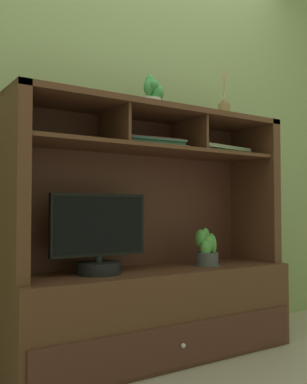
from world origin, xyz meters
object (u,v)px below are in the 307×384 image
(media_console, at_px, (153,282))
(magazine_stack_left, at_px, (148,144))
(tv_monitor, at_px, (99,240))
(potted_orchid, at_px, (207,250))
(magazine_stack_centre, at_px, (217,151))
(potted_succulent, at_px, (153,94))
(diffuser_bottle, at_px, (224,111))

(media_console, relative_size, magazine_stack_left, 3.92)
(tv_monitor, distance_m, potted_orchid, 0.67)
(tv_monitor, height_order, potted_orchid, tv_monitor)
(magazine_stack_centre, distance_m, potted_succulent, 0.56)
(media_console, bearing_deg, magazine_stack_left, 112.86)
(tv_monitor, height_order, diffuser_bottle, diffuser_bottle)
(potted_orchid, height_order, magazine_stack_centre, magazine_stack_centre)
(magazine_stack_centre, distance_m, diffuser_bottle, 0.25)
(potted_succulent, bearing_deg, tv_monitor, -174.37)
(tv_monitor, bearing_deg, media_console, 4.63)
(magazine_stack_left, bearing_deg, potted_orchid, -12.52)
(media_console, height_order, potted_orchid, media_console)
(potted_orchid, relative_size, diffuser_bottle, 0.69)
(magazine_stack_centre, relative_size, potted_succulent, 2.06)
(media_console, distance_m, magazine_stack_left, 0.75)
(diffuser_bottle, relative_size, potted_succulent, 1.53)
(potted_orchid, distance_m, potted_succulent, 0.92)
(tv_monitor, distance_m, magazine_stack_left, 0.61)
(magazine_stack_left, bearing_deg, magazine_stack_centre, 0.61)
(potted_orchid, xyz_separation_m, potted_succulent, (-0.33, 0.06, 0.86))
(tv_monitor, relative_size, potted_orchid, 2.40)
(media_console, bearing_deg, diffuser_bottle, -1.13)
(media_console, xyz_separation_m, magazine_stack_left, (-0.01, 0.03, 0.75))
(magazine_stack_centre, bearing_deg, tv_monitor, -175.89)
(media_console, bearing_deg, tv_monitor, -175.37)
(media_console, relative_size, potted_orchid, 7.51)
(magazine_stack_left, distance_m, diffuser_bottle, 0.58)
(potted_orchid, xyz_separation_m, diffuser_bottle, (0.18, 0.04, 0.83))
(potted_orchid, distance_m, diffuser_bottle, 0.85)
(tv_monitor, bearing_deg, magazine_stack_centre, 4.11)
(potted_orchid, height_order, magazine_stack_left, magazine_stack_left)
(potted_succulent, bearing_deg, media_console, -122.54)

